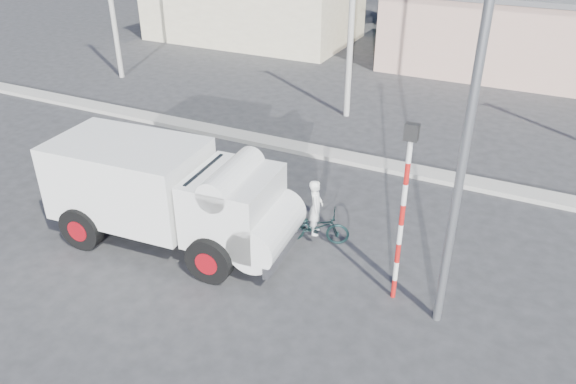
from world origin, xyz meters
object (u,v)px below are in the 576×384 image
at_px(bicycle, 315,227).
at_px(traffic_pole, 404,201).
at_px(truck, 172,193).
at_px(streetlight, 463,107).
at_px(cyclist, 316,217).

height_order(bicycle, traffic_pole, traffic_pole).
distance_m(truck, traffic_pole, 6.05).
height_order(truck, traffic_pole, traffic_pole).
bearing_deg(streetlight, bicycle, 155.50).
bearing_deg(traffic_pole, cyclist, 153.20).
bearing_deg(cyclist, truck, 98.33).
bearing_deg(truck, cyclist, 21.82).
relative_size(bicycle, streetlight, 0.20).
xyz_separation_m(cyclist, traffic_pole, (2.58, -1.30, 1.82)).
xyz_separation_m(traffic_pole, streetlight, (0.94, -0.30, 2.37)).
bearing_deg(bicycle, traffic_pole, -134.59).
xyz_separation_m(truck, bicycle, (3.36, 1.65, -1.02)).
bearing_deg(cyclist, traffic_pole, -134.59).
relative_size(cyclist, streetlight, 0.17).
distance_m(bicycle, streetlight, 5.92).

